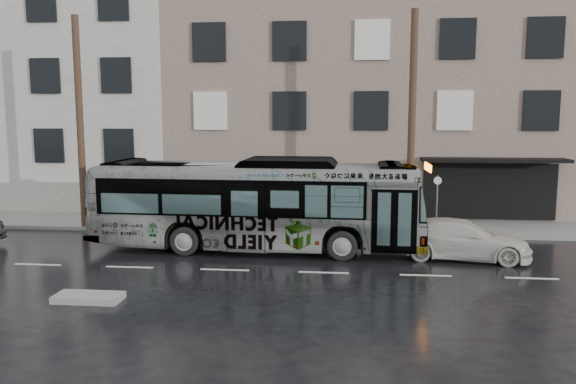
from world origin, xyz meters
name	(u,v)px	position (x,y,z in m)	size (l,w,h in m)	color
ground	(239,252)	(0.00, 0.00, 0.00)	(120.00, 120.00, 0.00)	black
sidewalk	(259,224)	(0.00, 4.90, 0.07)	(90.00, 3.60, 0.15)	gray
building_taupe	(366,106)	(5.00, 12.70, 5.50)	(20.00, 12.00, 11.00)	gray
utility_pole_front	(412,124)	(6.50, 3.30, 4.65)	(0.30, 0.30, 9.00)	#4E3627
utility_pole_rear	(80,123)	(-7.50, 3.30, 4.65)	(0.30, 0.30, 9.00)	#4E3627
sign_post	(437,205)	(7.60, 3.30, 1.35)	(0.06, 0.06, 2.40)	slate
bus	(256,204)	(0.58, 0.45, 1.71)	(2.87, 12.28, 3.42)	#B2B2B2
white_sedan	(460,239)	(7.88, -0.19, 0.68)	(1.91, 4.71, 1.37)	silver
slush_pile	(88,298)	(-3.01, -5.89, 0.09)	(1.80, 0.80, 0.18)	#A09F98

